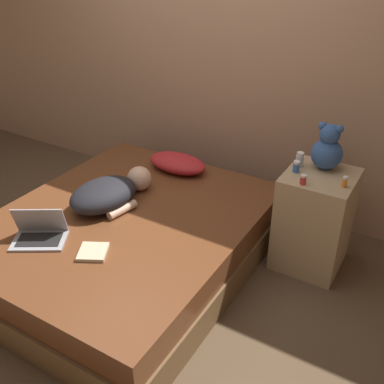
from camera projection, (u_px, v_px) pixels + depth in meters
The scene contains 13 objects.
ground_plane at pixel (129, 263), 3.30m from camera, with size 12.00×12.00×0.00m, color brown.
wall_back at pixel (216, 49), 3.61m from camera, with size 8.00×0.06×2.60m.
bed at pixel (127, 240), 3.20m from camera, with size 1.67×2.00×0.41m.
nightstand at pixel (314, 220), 3.15m from camera, with size 0.46×0.49×0.72m.
pillow at pixel (177, 163), 3.66m from camera, with size 0.50×0.28×0.13m.
person_lying at pixel (109, 192), 3.18m from camera, with size 0.46×0.71×0.20m.
laptop at pixel (40, 233), 2.83m from camera, with size 0.39×0.36×0.22m.
teddy_bear at pixel (327, 149), 2.99m from camera, with size 0.21×0.21×0.32m.
bottle_clear at pixel (300, 160), 3.05m from camera, with size 0.05×0.05×0.10m.
bottle_blue at pixel (296, 167), 2.99m from camera, with size 0.05×0.05×0.08m.
bottle_red at pixel (303, 180), 2.85m from camera, with size 0.04×0.04×0.06m.
bottle_orange at pixel (345, 182), 2.81m from camera, with size 0.03×0.03×0.07m.
book at pixel (93, 252), 2.72m from camera, with size 0.23×0.23×0.02m.
Camera 1 is at (1.73, -2.00, 2.10)m, focal length 42.00 mm.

